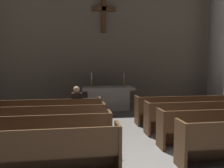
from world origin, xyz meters
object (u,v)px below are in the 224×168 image
column_right_fourth (218,33)px  altar (108,98)px  pew_right_row_4 (189,109)px  pew_left_row_1 (15,154)px  candlestick_right (124,82)px  candlestick_left (92,82)px  pew_left_row_3 (35,123)px  pew_right_row_3 (207,116)px  lone_worshipper (77,106)px  pew_left_row_2 (27,135)px  pew_left_row_4 (41,114)px

column_right_fourth → altar: bearing=-172.8°
pew_right_row_4 → column_right_fourth: (2.99, 3.27, 2.97)m
pew_left_row_1 → candlestick_right: bearing=62.0°
altar → pew_right_row_4: bearing=-46.6°
column_right_fourth → candlestick_left: column_right_fourth is taller
column_right_fourth → pew_left_row_3: bearing=-151.0°
pew_right_row_3 → lone_worshipper: 3.98m
pew_left_row_3 → altar: bearing=56.5°
pew_left_row_2 → pew_left_row_3: same height
candlestick_right → candlestick_left: bearing=180.0°
pew_left_row_2 → pew_right_row_3: bearing=12.7°
candlestick_left → pew_right_row_4: bearing=-39.4°
altar → candlestick_left: candlestick_left is taller
pew_right_row_3 → altar: (-2.45, 3.70, 0.06)m
pew_right_row_4 → lone_worshipper: (-3.80, 0.04, 0.22)m
column_right_fourth → candlestick_left: bearing=-173.6°
pew_left_row_1 → pew_left_row_2: bearing=90.0°
column_right_fourth → lone_worshipper: size_ratio=5.35×
pew_right_row_3 → altar: 4.44m
candlestick_left → candlestick_right: 1.40m
pew_left_row_1 → pew_right_row_4: 5.92m
pew_left_row_1 → candlestick_right: size_ratio=6.01×
pew_left_row_2 → pew_right_row_4: same height
pew_right_row_4 → lone_worshipper: lone_worshipper is taller
pew_left_row_1 → lone_worshipper: (1.10, 3.36, 0.22)m
pew_left_row_2 → candlestick_right: (3.15, 4.81, 0.73)m
pew_left_row_2 → pew_left_row_1: bearing=-90.0°
pew_right_row_4 → pew_left_row_1: bearing=-145.8°
pew_left_row_1 → pew_right_row_4: bearing=34.2°
pew_left_row_4 → altar: altar is taller
pew_right_row_4 → pew_left_row_4: bearing=180.0°
pew_left_row_4 → column_right_fourth: 9.05m
pew_left_row_3 → pew_right_row_3: same height
pew_left_row_3 → candlestick_right: 4.91m
altar → column_right_fourth: bearing=7.2°
pew_left_row_1 → candlestick_left: (1.75, 5.91, 0.73)m
candlestick_right → lone_worshipper: candlestick_right is taller
pew_left_row_4 → column_right_fourth: size_ratio=0.53×
lone_worshipper → pew_left_row_4: bearing=-178.0°
pew_left_row_4 → pew_left_row_1: bearing=-90.0°
column_right_fourth → pew_left_row_2: bearing=-145.2°
candlestick_right → lone_worshipper: (-2.05, -2.55, -0.51)m
pew_left_row_4 → pew_right_row_3: (4.90, -1.11, 0.00)m
pew_left_row_1 → candlestick_right: candlestick_right is taller
pew_left_row_2 → pew_right_row_4: size_ratio=1.00×
pew_left_row_1 → pew_left_row_4: 3.32m
pew_left_row_2 → column_right_fourth: size_ratio=0.53×
pew_left_row_3 → column_right_fourth: 9.50m
pew_right_row_3 → column_right_fourth: size_ratio=0.53×
pew_left_row_2 → pew_left_row_4: size_ratio=1.00×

